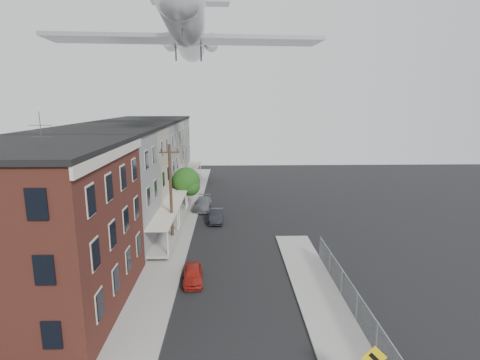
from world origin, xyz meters
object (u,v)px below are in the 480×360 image
Objects in this scene: car_near at (193,274)px; airplane at (188,31)px; street_tree at (187,182)px; utility_pole at (171,193)px; car_mid at (216,216)px; car_far at (203,204)px.

car_near is 23.12m from airplane.
airplane reaches higher than street_tree.
street_tree reaches higher than car_near.
utility_pole reaches higher than car_mid.
car_near is (2.26, -17.68, -2.86)m from street_tree.
street_tree is at bearing 88.11° from utility_pole.
street_tree is at bearing 92.01° from car_near.
car_far is (-1.80, 4.82, 0.03)m from car_mid.
airplane is (1.29, 5.81, 14.58)m from utility_pole.
utility_pole is 11.57m from car_far.
utility_pole is 0.32× the size of airplane.
car_near is at bearing -71.58° from utility_pole.
car_far is at bearing 81.68° from airplane.
street_tree is 3.32m from car_far.
car_far is (1.67, 0.76, -2.76)m from street_tree.
street_tree is 0.18× the size of airplane.
street_tree is (0.33, 9.92, -1.22)m from utility_pole.
car_mid is (3.80, 5.86, -4.01)m from utility_pole.
street_tree reaches higher than car_mid.
car_mid is at bearing -49.47° from street_tree.
car_near is at bearing -82.73° from street_tree.
street_tree is at bearing 103.16° from airplane.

